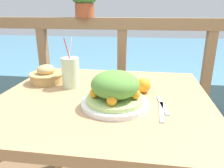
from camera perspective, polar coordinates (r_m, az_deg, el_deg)
patio_table at (r=1.06m, az=-2.20°, el=-8.54°), size 0.97×0.89×0.77m
railing_fence at (r=1.82m, az=2.59°, el=6.11°), size 2.80×0.08×1.09m
sea_backdrop at (r=4.37m, az=5.87°, el=6.33°), size 12.00×4.00×0.40m
salad_plate at (r=0.89m, az=0.80°, el=-1.88°), size 0.28×0.28×0.15m
drink_glass at (r=1.13m, az=-10.76°, el=2.98°), size 0.09×0.09×0.25m
bread_basket at (r=1.24m, az=-16.78°, el=2.12°), size 0.18×0.18×0.10m
fork at (r=0.88m, az=12.78°, el=-7.03°), size 0.02×0.18×0.00m
knife at (r=0.94m, az=13.08°, el=-5.41°), size 0.04×0.18×0.00m
orange_near_basket at (r=1.05m, az=8.15°, el=-0.36°), size 0.07×0.07×0.07m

